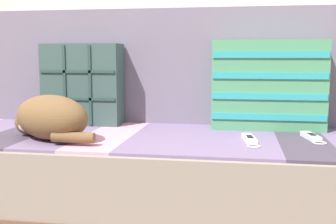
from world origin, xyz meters
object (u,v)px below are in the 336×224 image
at_px(couch, 158,185).
at_px(game_remote_far, 250,139).
at_px(sleeping_cat, 49,118).
at_px(throw_pillow_striped, 268,85).
at_px(throw_pillow_quilted, 83,84).
at_px(game_remote_near, 311,137).

distance_m(couch, game_remote_far, 0.44).
distance_m(couch, sleeping_cat, 0.52).
bearing_deg(sleeping_cat, throw_pillow_striped, 24.06).
bearing_deg(throw_pillow_quilted, sleeping_cat, -89.27).
relative_size(sleeping_cat, game_remote_far, 1.96).
relative_size(throw_pillow_striped, game_remote_far, 2.36).
bearing_deg(couch, game_remote_near, -1.54).
bearing_deg(game_remote_far, throw_pillow_quilted, 159.01).
bearing_deg(game_remote_near, sleeping_cat, -170.22).
bearing_deg(throw_pillow_quilted, game_remote_near, -11.52).
relative_size(throw_pillow_striped, game_remote_near, 2.49).
distance_m(throw_pillow_quilted, game_remote_near, 1.02).
distance_m(sleeping_cat, game_remote_near, 1.00).
bearing_deg(throw_pillow_striped, throw_pillow_quilted, 179.97).
relative_size(throw_pillow_quilted, game_remote_far, 1.83).
xyz_separation_m(couch, game_remote_far, (0.36, -0.10, 0.23)).
height_order(throw_pillow_quilted, sleeping_cat, throw_pillow_quilted).
bearing_deg(couch, throw_pillow_quilted, 154.62).
xyz_separation_m(throw_pillow_striped, game_remote_near, (0.15, -0.20, -0.18)).
bearing_deg(game_remote_far, sleeping_cat, -173.83).
relative_size(throw_pillow_striped, sleeping_cat, 1.21).
xyz_separation_m(sleeping_cat, game_remote_far, (0.75, 0.08, -0.07)).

